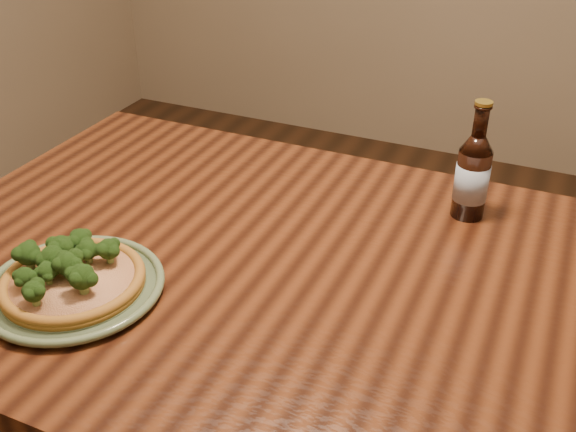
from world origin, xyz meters
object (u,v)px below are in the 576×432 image
at_px(table, 350,326).
at_px(pizza, 71,276).
at_px(plate, 74,287).
at_px(beer_bottle, 472,175).

relative_size(table, pizza, 7.02).
bearing_deg(pizza, plate, -12.75).
relative_size(plate, pizza, 1.26).
xyz_separation_m(table, beer_bottle, (0.13, 0.29, 0.18)).
bearing_deg(table, pizza, -152.89).
xyz_separation_m(table, plate, (-0.40, -0.21, 0.10)).
xyz_separation_m(table, pizza, (-0.40, -0.21, 0.12)).
bearing_deg(pizza, table, 27.11).
distance_m(table, pizza, 0.47).
bearing_deg(plate, beer_bottle, 43.66).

